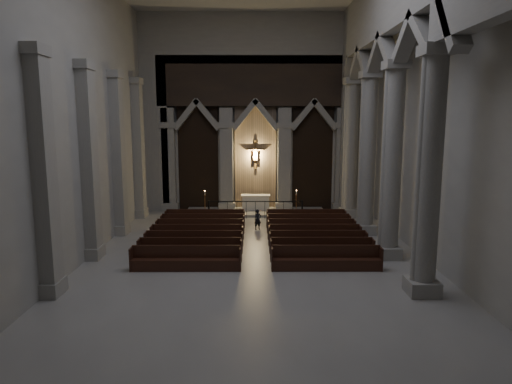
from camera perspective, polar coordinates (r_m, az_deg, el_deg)
room at (r=17.01m, az=0.03°, el=15.35°), size 24.00×24.10×12.00m
sanctuary_wall at (r=28.46m, az=-0.08°, el=10.91°), size 14.00×0.77×12.00m
right_arcade at (r=19.18m, az=17.27°, el=14.93°), size 1.00×24.00×12.00m
left_pilasters at (r=21.56m, az=-18.31°, el=3.77°), size 0.60×13.00×8.03m
sanctuary_step at (r=28.10m, az=-0.07°, el=-2.48°), size 8.50×2.60×0.15m
altar at (r=28.36m, az=-0.04°, el=-1.27°), size 1.80×0.72×0.92m
altar_rail at (r=26.35m, az=-0.06°, el=-1.85°), size 5.49×0.09×1.08m
candle_stand_left at (r=26.96m, az=-6.38°, el=-2.26°), size 0.27×0.27×1.61m
candle_stand_right at (r=27.07m, az=5.04°, el=-2.20°), size 0.27×0.27×1.59m
pews at (r=21.09m, az=-0.02°, el=-5.83°), size 9.64×7.46×0.95m
worshipper at (r=23.90m, az=0.22°, el=-3.46°), size 0.46×0.40×1.07m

